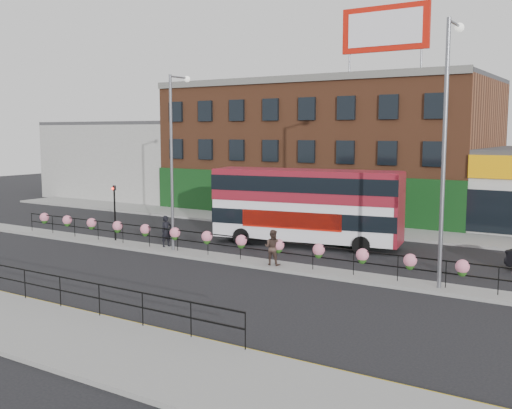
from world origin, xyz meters
The scene contains 17 objects.
ground centered at (0.00, 0.00, 0.00)m, with size 120.00×120.00×0.00m, color black.
south_pavement centered at (0.00, -12.00, 0.07)m, with size 60.00×4.00×0.15m, color gray.
north_pavement centered at (0.00, 12.00, 0.07)m, with size 60.00×4.00×0.15m, color gray.
median centered at (0.00, 0.00, 0.07)m, with size 60.00×1.60×0.15m, color gray.
yellow_line_inner centered at (0.00, -9.70, 0.01)m, with size 60.00×0.10×0.01m, color gold.
yellow_line_outer centered at (0.00, -9.88, 0.01)m, with size 60.00×0.10×0.01m, color gold.
brick_building centered at (-4.00, 19.96, 5.13)m, with size 25.00×12.21×10.30m.
warehouse_west centered at (-24.25, 20.00, 3.65)m, with size 15.50×12.00×7.30m.
billboard centered at (2.50, 14.99, 13.18)m, with size 6.00×0.29×4.40m.
median_railing centered at (0.00, 0.00, 1.05)m, with size 30.04×0.56×1.23m.
south_railing centered at (-2.00, -10.10, 0.96)m, with size 20.04×0.05×1.12m.
double_decker_bus centered at (1.69, 5.64, 2.64)m, with size 10.88×4.32×4.29m.
pedestrian_a centered at (-4.25, 0.55, 1.00)m, with size 0.57×0.71×1.70m, color black.
pedestrian_b centered at (2.97, -0.20, 0.99)m, with size 0.89×0.73×1.68m, color #443129.
lamp_column_west centered at (-3.36, 0.28, 5.61)m, with size 0.33×1.62×9.21m.
lamp_column_east centered at (10.77, 0.14, 6.46)m, with size 0.38×1.87×10.64m.
traffic_light_median centered at (-8.00, 0.39, 2.47)m, with size 0.15×0.28×3.65m.
Camera 1 is at (17.23, -23.98, 6.43)m, focal length 42.00 mm.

